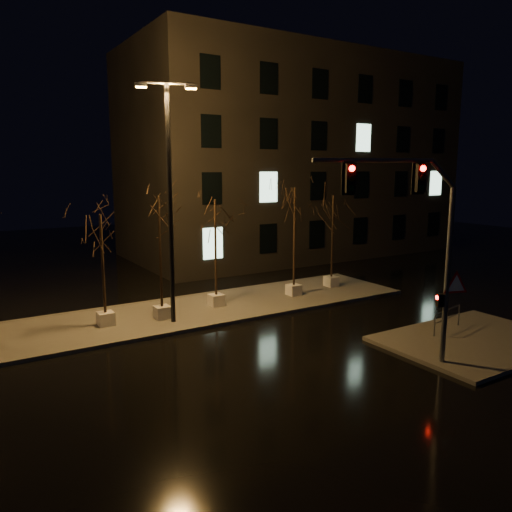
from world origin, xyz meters
TOP-DOWN VIEW (x-y plane):
  - ground at (0.00, 0.00)m, footprint 90.00×90.00m
  - median at (0.00, 6.00)m, footprint 22.00×5.00m
  - sidewalk_corner at (7.50, -3.50)m, footprint 7.00×5.00m
  - building at (14.00, 18.00)m, footprint 25.00×12.00m
  - tree_1 at (-4.21, 5.79)m, footprint 1.80×1.80m
  - tree_2 at (-1.83, 5.44)m, footprint 1.80×1.80m
  - tree_3 at (1.15, 6.03)m, footprint 1.80×1.80m
  - tree_4 at (5.53, 5.73)m, footprint 1.80×1.80m
  - tree_5 at (8.50, 6.24)m, footprint 1.80×1.80m
  - traffic_signal_mast at (3.45, -3.96)m, footprint 5.29×2.00m
  - streetlight_main at (-1.60, 4.74)m, footprint 2.42×1.09m
  - guard_rail_a at (7.42, -2.27)m, footprint 2.06×0.44m

SIDE VIEW (x-z plane):
  - ground at x=0.00m, z-range 0.00..0.00m
  - median at x=0.00m, z-range 0.00..0.15m
  - sidewalk_corner at x=7.50m, z-range 0.00..0.15m
  - guard_rail_a at x=7.42m, z-range 0.29..1.19m
  - tree_1 at x=-4.21m, z-range 1.40..6.20m
  - tree_5 at x=8.50m, z-range 1.50..6.71m
  - tree_3 at x=1.15m, z-range 1.51..6.75m
  - tree_2 at x=-1.83m, z-range 1.58..7.09m
  - tree_4 at x=5.53m, z-range 1.63..7.35m
  - traffic_signal_mast at x=3.45m, z-range 1.22..8.06m
  - streetlight_main at x=-1.60m, z-range 0.91..10.84m
  - building at x=14.00m, z-range 0.00..15.00m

